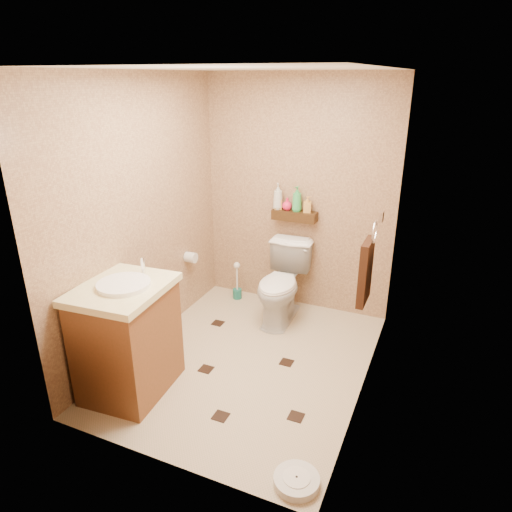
% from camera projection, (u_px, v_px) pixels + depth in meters
% --- Properties ---
extents(ground, '(2.50, 2.50, 0.00)m').
position_uv_depth(ground, '(248.00, 361.00, 4.04)').
color(ground, '#C4AB90').
rests_on(ground, ground).
extents(wall_back, '(2.00, 0.04, 2.40)m').
position_uv_depth(wall_back, '(298.00, 197.00, 4.66)').
color(wall_back, tan).
rests_on(wall_back, ground).
extents(wall_front, '(2.00, 0.04, 2.40)m').
position_uv_depth(wall_front, '(153.00, 299.00, 2.53)').
color(wall_front, tan).
rests_on(wall_front, ground).
extents(wall_left, '(0.04, 2.50, 2.40)m').
position_uv_depth(wall_left, '(142.00, 218.00, 3.97)').
color(wall_left, tan).
rests_on(wall_left, ground).
extents(wall_right, '(0.04, 2.50, 2.40)m').
position_uv_depth(wall_right, '(375.00, 251.00, 3.22)').
color(wall_right, tan).
rests_on(wall_right, ground).
extents(ceiling, '(2.00, 2.50, 0.02)m').
position_uv_depth(ceiling, '(245.00, 68.00, 3.15)').
color(ceiling, white).
rests_on(ceiling, wall_back).
extents(wall_shelf, '(0.46, 0.14, 0.10)m').
position_uv_depth(wall_shelf, '(294.00, 216.00, 4.66)').
color(wall_shelf, '#3C2710').
rests_on(wall_shelf, wall_back).
extents(floor_accents, '(1.29, 1.46, 0.01)m').
position_uv_depth(floor_accents, '(250.00, 364.00, 3.98)').
color(floor_accents, black).
rests_on(floor_accents, ground).
extents(toilet, '(0.48, 0.79, 0.79)m').
position_uv_depth(toilet, '(282.00, 284.00, 4.60)').
color(toilet, white).
rests_on(toilet, ground).
extents(vanity, '(0.66, 0.79, 1.05)m').
position_uv_depth(vanity, '(128.00, 337.00, 3.53)').
color(vanity, brown).
rests_on(vanity, ground).
extents(bathroom_scale, '(0.31, 0.31, 0.06)m').
position_uv_depth(bathroom_scale, '(297.00, 481.00, 2.81)').
color(bathroom_scale, silver).
rests_on(bathroom_scale, ground).
extents(toilet_brush, '(0.10, 0.10, 0.44)m').
position_uv_depth(toilet_brush, '(237.00, 286.00, 5.12)').
color(toilet_brush, '#1A695D').
rests_on(toilet_brush, ground).
extents(towel_ring, '(0.12, 0.30, 0.76)m').
position_uv_depth(towel_ring, '(366.00, 269.00, 3.56)').
color(towel_ring, silver).
rests_on(towel_ring, wall_right).
extents(toilet_paper, '(0.12, 0.11, 0.12)m').
position_uv_depth(toilet_paper, '(191.00, 257.00, 4.72)').
color(toilet_paper, silver).
rests_on(toilet_paper, wall_left).
extents(bottle_a, '(0.14, 0.14, 0.27)m').
position_uv_depth(bottle_a, '(278.00, 196.00, 4.66)').
color(bottle_a, beige).
rests_on(bottle_a, wall_shelf).
extents(bottle_b, '(0.09, 0.09, 0.16)m').
position_uv_depth(bottle_b, '(278.00, 202.00, 4.68)').
color(bottle_b, gold).
rests_on(bottle_b, wall_shelf).
extents(bottle_c, '(0.14, 0.14, 0.13)m').
position_uv_depth(bottle_c, '(287.00, 204.00, 4.65)').
color(bottle_c, '#EA1B4B').
rests_on(bottle_c, wall_shelf).
extents(bottle_d, '(0.12, 0.12, 0.26)m').
position_uv_depth(bottle_d, '(297.00, 199.00, 4.59)').
color(bottle_d, green).
rests_on(bottle_d, wall_shelf).
extents(bottle_e, '(0.09, 0.09, 0.17)m').
position_uv_depth(bottle_e, '(307.00, 204.00, 4.56)').
color(bottle_e, gold).
rests_on(bottle_e, wall_shelf).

